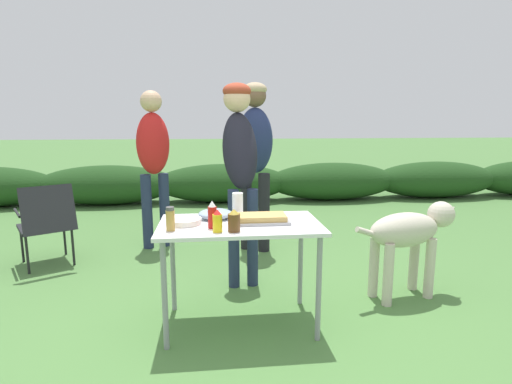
% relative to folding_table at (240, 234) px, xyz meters
% --- Properties ---
extents(ground_plane, '(60.00, 60.00, 0.00)m').
position_rel_folding_table_xyz_m(ground_plane, '(0.00, 0.00, -0.66)').
color(ground_plane, '#4C7A3D').
extents(shrub_hedge, '(14.40, 0.90, 0.68)m').
position_rel_folding_table_xyz_m(shrub_hedge, '(-0.00, 4.41, -0.32)').
color(shrub_hedge, '#1E4219').
rests_on(shrub_hedge, ground).
extents(folding_table, '(1.10, 0.64, 0.74)m').
position_rel_folding_table_xyz_m(folding_table, '(0.00, 0.00, 0.00)').
color(folding_table, white).
rests_on(folding_table, ground).
extents(food_tray, '(0.38, 0.22, 0.06)m').
position_rel_folding_table_xyz_m(food_tray, '(0.15, 0.00, 0.10)').
color(food_tray, '#9E9EA3').
rests_on(food_tray, folding_table).
extents(plate_stack, '(0.23, 0.23, 0.04)m').
position_rel_folding_table_xyz_m(plate_stack, '(-0.38, 0.02, 0.10)').
color(plate_stack, white).
rests_on(plate_stack, folding_table).
extents(mixing_bowl, '(0.24, 0.24, 0.07)m').
position_rel_folding_table_xyz_m(mixing_bowl, '(-0.16, 0.15, 0.11)').
color(mixing_bowl, '#99B2CC').
rests_on(mixing_bowl, folding_table).
extents(paper_cup_stack, '(0.08, 0.08, 0.17)m').
position_rel_folding_table_xyz_m(paper_cup_stack, '(-0.00, 0.23, 0.16)').
color(paper_cup_stack, white).
rests_on(paper_cup_stack, folding_table).
extents(spice_jar, '(0.06, 0.06, 0.15)m').
position_rel_folding_table_xyz_m(spice_jar, '(-0.45, -0.14, 0.15)').
color(spice_jar, '#B2893D').
rests_on(spice_jar, folding_table).
extents(ketchup_bottle, '(0.06, 0.06, 0.18)m').
position_rel_folding_table_xyz_m(ketchup_bottle, '(-0.19, -0.11, 0.16)').
color(ketchup_bottle, red).
rests_on(ketchup_bottle, folding_table).
extents(beer_bottle, '(0.08, 0.08, 0.15)m').
position_rel_folding_table_xyz_m(beer_bottle, '(-0.05, -0.21, 0.15)').
color(beer_bottle, brown).
rests_on(beer_bottle, folding_table).
extents(mustard_bottle, '(0.06, 0.06, 0.15)m').
position_rel_folding_table_xyz_m(mustard_bottle, '(-0.15, -0.21, 0.15)').
color(mustard_bottle, yellow).
rests_on(mustard_bottle, folding_table).
extents(standing_person_in_olive_jacket, '(0.35, 0.50, 1.76)m').
position_rel_folding_table_xyz_m(standing_person_in_olive_jacket, '(0.06, 0.80, 0.50)').
color(standing_person_in_olive_jacket, '#232D4C').
rests_on(standing_person_in_olive_jacket, ground).
extents(standing_person_in_navy_coat, '(0.43, 0.37, 1.76)m').
position_rel_folding_table_xyz_m(standing_person_in_navy_coat, '(-0.83, 1.88, 0.40)').
color(standing_person_in_navy_coat, '#232D4C').
rests_on(standing_person_in_navy_coat, ground).
extents(standing_person_in_dark_puffer, '(0.49, 0.45, 1.83)m').
position_rel_folding_table_xyz_m(standing_person_in_dark_puffer, '(0.28, 1.65, 0.48)').
color(standing_person_in_dark_puffer, black).
rests_on(standing_person_in_dark_puffer, ground).
extents(dog, '(0.98, 0.42, 0.77)m').
position_rel_folding_table_xyz_m(dog, '(1.40, 0.31, -0.13)').
color(dog, beige).
rests_on(dog, ground).
extents(camp_chair_green_behind_table, '(0.69, 0.74, 0.83)m').
position_rel_folding_table_xyz_m(camp_chair_green_behind_table, '(-1.80, 1.33, -0.20)').
color(camp_chair_green_behind_table, '#232328').
rests_on(camp_chair_green_behind_table, ground).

